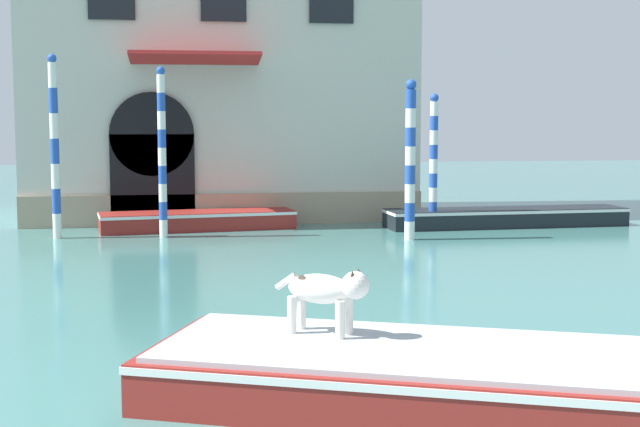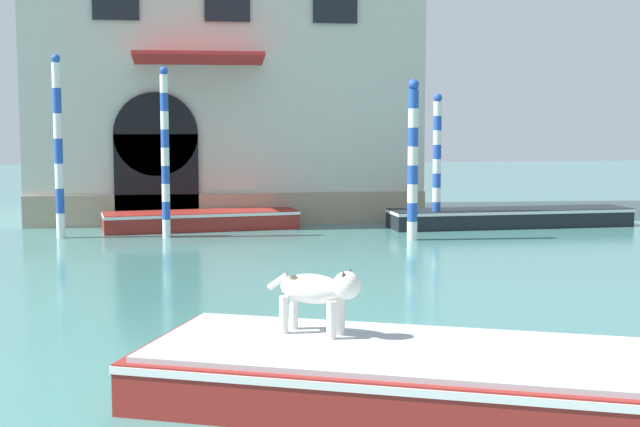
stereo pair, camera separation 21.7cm
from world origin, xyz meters
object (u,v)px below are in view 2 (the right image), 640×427
at_px(boat_moored_far, 510,217).
at_px(mooring_pole_0, 165,152).
at_px(mooring_pole_1, 413,159).
at_px(dog_on_deck, 319,290).
at_px(boat_moored_near_palazzo, 201,220).
at_px(mooring_pole_2, 58,146).
at_px(boat_foreground, 527,382).
at_px(mooring_pole_3, 437,162).

xyz_separation_m(boat_moored_far, mooring_pole_0, (-9.58, -0.97, 1.93)).
bearing_deg(mooring_pole_0, mooring_pole_1, -12.60).
bearing_deg(boat_moored_far, dog_on_deck, -120.27).
bearing_deg(boat_moored_near_palazzo, mooring_pole_2, -168.31).
bearing_deg(mooring_pole_0, dog_on_deck, -81.01).
bearing_deg(mooring_pole_2, mooring_pole_1, -10.53).
height_order(dog_on_deck, boat_moored_far, dog_on_deck).
relative_size(boat_foreground, mooring_pole_3, 2.29).
distance_m(boat_moored_far, mooring_pole_3, 2.84).
xyz_separation_m(dog_on_deck, mooring_pole_3, (5.19, 13.85, 0.77)).
xyz_separation_m(boat_foreground, mooring_pole_2, (-6.81, 14.80, 2.03)).
distance_m(mooring_pole_0, mooring_pole_1, 6.31).
relative_size(mooring_pole_1, mooring_pole_2, 0.86).
xyz_separation_m(boat_foreground, boat_moored_near_palazzo, (-3.23, 16.08, -0.06)).
relative_size(boat_foreground, dog_on_deck, 8.46).
height_order(boat_moored_far, mooring_pole_2, mooring_pole_2).
height_order(boat_moored_near_palazzo, mooring_pole_1, mooring_pole_1).
distance_m(boat_moored_near_palazzo, mooring_pole_1, 6.27).
bearing_deg(mooring_pole_2, boat_moored_near_palazzo, 19.62).
xyz_separation_m(boat_moored_near_palazzo, mooring_pole_1, (5.26, -2.92, 1.77)).
bearing_deg(mooring_pole_0, boat_moored_far, 5.80).
xyz_separation_m(boat_foreground, boat_moored_far, (5.46, 15.51, -0.05)).
bearing_deg(boat_foreground, boat_moored_near_palazzo, 123.47).
height_order(boat_moored_far, mooring_pole_0, mooring_pole_0).
bearing_deg(mooring_pole_1, mooring_pole_0, 167.40).
height_order(mooring_pole_1, mooring_pole_2, mooring_pole_2).
distance_m(boat_moored_near_palazzo, mooring_pole_3, 6.68).
relative_size(mooring_pole_0, mooring_pole_1, 1.08).
bearing_deg(boat_foreground, boat_moored_far, 92.73).
bearing_deg(dog_on_deck, boat_moored_near_palazzo, 129.11).
relative_size(mooring_pole_0, mooring_pole_3, 1.17).
distance_m(boat_foreground, dog_on_deck, 2.46).
relative_size(boat_moored_far, mooring_pole_1, 1.74).
xyz_separation_m(boat_foreground, dog_on_deck, (-2.01, 1.18, 0.79)).
distance_m(mooring_pole_1, mooring_pole_3, 2.20).
height_order(boat_moored_near_palazzo, mooring_pole_0, mooring_pole_0).
distance_m(boat_foreground, mooring_pole_2, 16.42).
bearing_deg(mooring_pole_1, dog_on_deck, -108.67).
height_order(boat_foreground, mooring_pole_2, mooring_pole_2).
relative_size(dog_on_deck, mooring_pole_2, 0.22).
bearing_deg(mooring_pole_2, boat_foreground, -65.29).
xyz_separation_m(boat_moored_near_palazzo, mooring_pole_0, (-0.90, -1.55, 1.93)).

